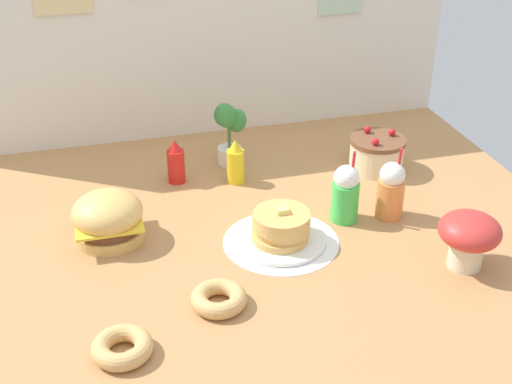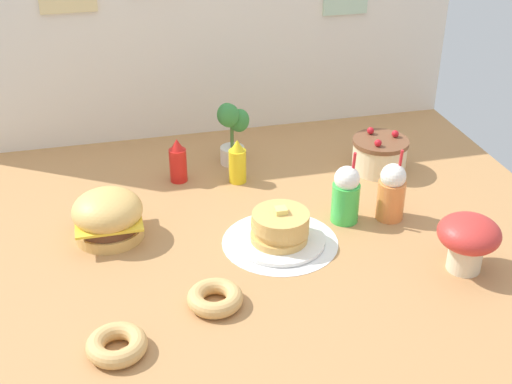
{
  "view_description": "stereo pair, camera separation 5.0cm",
  "coord_description": "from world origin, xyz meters",
  "px_view_note": "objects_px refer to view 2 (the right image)",
  "views": [
    {
      "loc": [
        -0.54,
        -1.88,
        1.32
      ],
      "look_at": [
        0.01,
        0.14,
        0.12
      ],
      "focal_mm": 47.95,
      "sensor_mm": 36.0,
      "label": 1
    },
    {
      "loc": [
        -0.49,
        -1.9,
        1.32
      ],
      "look_at": [
        0.01,
        0.14,
        0.12
      ],
      "focal_mm": 47.95,
      "sensor_mm": 36.0,
      "label": 2
    }
  ],
  "objects_px": {
    "pancake_stack": "(280,229)",
    "cream_soda_cup": "(346,194)",
    "donut_pink_glaze": "(117,345)",
    "ketchup_bottle": "(178,162)",
    "orange_float_cup": "(392,192)",
    "mushroom_stool": "(468,238)",
    "burger": "(108,216)",
    "layer_cake": "(379,155)",
    "mustard_bottle": "(237,162)",
    "potted_plant": "(232,131)",
    "donut_chocolate": "(215,298)"
  },
  "relations": [
    {
      "from": "cream_soda_cup",
      "to": "donut_chocolate",
      "type": "distance_m",
      "value": 0.66
    },
    {
      "from": "layer_cake",
      "to": "pancake_stack",
      "type": "bearing_deg",
      "value": -141.79
    },
    {
      "from": "mushroom_stool",
      "to": "pancake_stack",
      "type": "bearing_deg",
      "value": 151.9
    },
    {
      "from": "layer_cake",
      "to": "ketchup_bottle",
      "type": "bearing_deg",
      "value": 172.64
    },
    {
      "from": "donut_chocolate",
      "to": "potted_plant",
      "type": "distance_m",
      "value": 0.95
    },
    {
      "from": "pancake_stack",
      "to": "donut_chocolate",
      "type": "height_order",
      "value": "pancake_stack"
    },
    {
      "from": "pancake_stack",
      "to": "potted_plant",
      "type": "xyz_separation_m",
      "value": [
        -0.03,
        0.63,
        0.09
      ]
    },
    {
      "from": "layer_cake",
      "to": "mustard_bottle",
      "type": "height_order",
      "value": "mustard_bottle"
    },
    {
      "from": "burger",
      "to": "pancake_stack",
      "type": "relative_size",
      "value": 0.78
    },
    {
      "from": "pancake_stack",
      "to": "cream_soda_cup",
      "type": "distance_m",
      "value": 0.29
    },
    {
      "from": "pancake_stack",
      "to": "layer_cake",
      "type": "height_order",
      "value": "layer_cake"
    },
    {
      "from": "ketchup_bottle",
      "to": "donut_pink_glaze",
      "type": "xyz_separation_m",
      "value": [
        -0.31,
        -0.95,
        -0.06
      ]
    },
    {
      "from": "ketchup_bottle",
      "to": "cream_soda_cup",
      "type": "bearing_deg",
      "value": -39.4
    },
    {
      "from": "cream_soda_cup",
      "to": "donut_chocolate",
      "type": "xyz_separation_m",
      "value": [
        -0.55,
        -0.36,
        -0.08
      ]
    },
    {
      "from": "ketchup_bottle",
      "to": "cream_soda_cup",
      "type": "relative_size",
      "value": 0.67
    },
    {
      "from": "pancake_stack",
      "to": "orange_float_cup",
      "type": "bearing_deg",
      "value": 8.59
    },
    {
      "from": "orange_float_cup",
      "to": "donut_chocolate",
      "type": "xyz_separation_m",
      "value": [
        -0.71,
        -0.34,
        -0.08
      ]
    },
    {
      "from": "orange_float_cup",
      "to": "donut_pink_glaze",
      "type": "bearing_deg",
      "value": -154.64
    },
    {
      "from": "donut_pink_glaze",
      "to": "donut_chocolate",
      "type": "height_order",
      "value": "same"
    },
    {
      "from": "pancake_stack",
      "to": "orange_float_cup",
      "type": "relative_size",
      "value": 1.13
    },
    {
      "from": "donut_pink_glaze",
      "to": "ketchup_bottle",
      "type": "bearing_deg",
      "value": 72.0
    },
    {
      "from": "burger",
      "to": "orange_float_cup",
      "type": "relative_size",
      "value": 0.88
    },
    {
      "from": "burger",
      "to": "ketchup_bottle",
      "type": "height_order",
      "value": "ketchup_bottle"
    },
    {
      "from": "layer_cake",
      "to": "cream_soda_cup",
      "type": "height_order",
      "value": "cream_soda_cup"
    },
    {
      "from": "mushroom_stool",
      "to": "donut_pink_glaze",
      "type": "bearing_deg",
      "value": -173.53
    },
    {
      "from": "mustard_bottle",
      "to": "mushroom_stool",
      "type": "distance_m",
      "value": 0.96
    },
    {
      "from": "pancake_stack",
      "to": "mushroom_stool",
      "type": "height_order",
      "value": "mushroom_stool"
    },
    {
      "from": "ketchup_bottle",
      "to": "donut_pink_glaze",
      "type": "distance_m",
      "value": 1.0
    },
    {
      "from": "mustard_bottle",
      "to": "donut_chocolate",
      "type": "bearing_deg",
      "value": -107.46
    },
    {
      "from": "donut_pink_glaze",
      "to": "cream_soda_cup",
      "type": "bearing_deg",
      "value": 30.63
    },
    {
      "from": "cream_soda_cup",
      "to": "orange_float_cup",
      "type": "xyz_separation_m",
      "value": [
        0.17,
        -0.02,
        0.0
      ]
    },
    {
      "from": "layer_cake",
      "to": "cream_soda_cup",
      "type": "relative_size",
      "value": 0.83
    },
    {
      "from": "burger",
      "to": "pancake_stack",
      "type": "xyz_separation_m",
      "value": [
        0.57,
        -0.18,
        -0.03
      ]
    },
    {
      "from": "burger",
      "to": "mustard_bottle",
      "type": "distance_m",
      "value": 0.59
    },
    {
      "from": "ketchup_bottle",
      "to": "burger",
      "type": "bearing_deg",
      "value": -129.93
    },
    {
      "from": "cream_soda_cup",
      "to": "donut_pink_glaze",
      "type": "bearing_deg",
      "value": -149.37
    },
    {
      "from": "burger",
      "to": "cream_soda_cup",
      "type": "relative_size",
      "value": 0.88
    },
    {
      "from": "mushroom_stool",
      "to": "burger",
      "type": "bearing_deg",
      "value": 157.01
    },
    {
      "from": "ketchup_bottle",
      "to": "cream_soda_cup",
      "type": "xyz_separation_m",
      "value": [
        0.54,
        -0.44,
        0.02
      ]
    },
    {
      "from": "pancake_stack",
      "to": "ketchup_bottle",
      "type": "xyz_separation_m",
      "value": [
        -0.27,
        0.53,
        0.03
      ]
    },
    {
      "from": "potted_plant",
      "to": "orange_float_cup",
      "type": "bearing_deg",
      "value": -50.57
    },
    {
      "from": "ketchup_bottle",
      "to": "orange_float_cup",
      "type": "bearing_deg",
      "value": -33.38
    },
    {
      "from": "donut_pink_glaze",
      "to": "potted_plant",
      "type": "height_order",
      "value": "potted_plant"
    },
    {
      "from": "ketchup_bottle",
      "to": "mustard_bottle",
      "type": "bearing_deg",
      "value": -15.54
    },
    {
      "from": "burger",
      "to": "cream_soda_cup",
      "type": "height_order",
      "value": "cream_soda_cup"
    },
    {
      "from": "burger",
      "to": "potted_plant",
      "type": "height_order",
      "value": "potted_plant"
    },
    {
      "from": "layer_cake",
      "to": "donut_chocolate",
      "type": "distance_m",
      "value": 1.08
    },
    {
      "from": "ketchup_bottle",
      "to": "orange_float_cup",
      "type": "relative_size",
      "value": 0.67
    },
    {
      "from": "donut_pink_glaze",
      "to": "mushroom_stool",
      "type": "relative_size",
      "value": 0.85
    },
    {
      "from": "ketchup_bottle",
      "to": "cream_soda_cup",
      "type": "distance_m",
      "value": 0.7
    }
  ]
}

